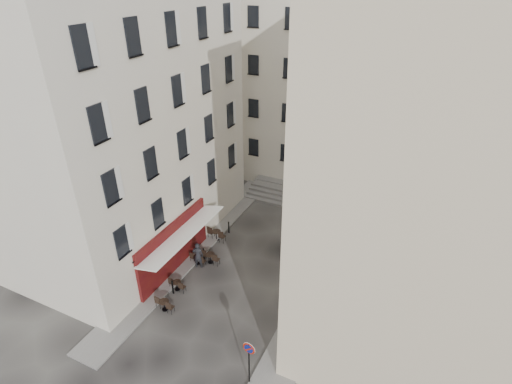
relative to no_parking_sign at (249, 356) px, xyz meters
The scene contains 18 objects.
ground 5.97m from the no_parking_sign, 128.46° to the left, with size 90.00×90.00×0.00m, color black.
sidewalk_left 11.78m from the no_parking_sign, 133.57° to the left, with size 2.00×22.00×0.12m, color slate.
sidewalk_right 7.72m from the no_parking_sign, 82.44° to the left, with size 2.00×18.00×0.12m, color slate.
building_left 17.94m from the no_parking_sign, 152.08° to the left, with size 12.20×16.20×20.60m.
building_right 12.89m from the no_parking_sign, 48.61° to the left, with size 12.20×14.20×18.60m.
building_back 24.97m from the no_parking_sign, 100.91° to the left, with size 18.20×10.20×18.60m.
cafe_storefront 9.53m from the no_parking_sign, 145.28° to the left, with size 1.74×7.30×3.50m.
stone_steps 17.43m from the no_parking_sign, 101.68° to the left, with size 9.00×3.15×0.80m.
bollard_near 7.71m from the no_parking_sign, 153.14° to the left, with size 0.12×0.12×0.98m.
bollard_mid 9.78m from the no_parking_sign, 134.33° to the left, with size 0.12×0.12×0.98m.
bollard_far 12.51m from the no_parking_sign, 122.98° to the left, with size 0.12×0.12×0.98m.
no_parking_sign is the anchor object (origin of this frame).
bistro_table_a 6.90m from the no_parking_sign, 161.58° to the left, with size 1.21×0.57×0.85m.
bistro_table_b 7.86m from the no_parking_sign, 150.47° to the left, with size 1.14×0.53×0.80m.
bistro_table_c 9.53m from the no_parking_sign, 137.07° to the left, with size 1.14×0.53×0.80m.
bistro_table_d 9.37m from the no_parking_sign, 131.99° to the left, with size 1.29×0.60×0.90m.
bistro_table_e 11.76m from the no_parking_sign, 127.54° to the left, with size 1.39×0.65×0.97m.
pedestrian 9.16m from the no_parking_sign, 137.30° to the left, with size 0.69×0.46×1.90m, color black.
Camera 1 is at (8.91, -15.17, 17.14)m, focal length 28.00 mm.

